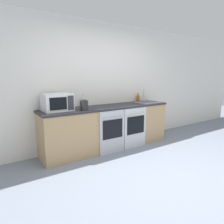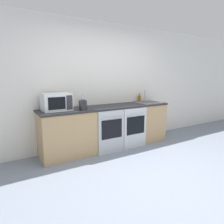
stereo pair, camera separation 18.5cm
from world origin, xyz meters
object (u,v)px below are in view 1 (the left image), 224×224
oven_right (135,128)px  bottle_amber (138,98)px  microwave (57,102)px  oven_left (112,132)px  kettle (84,105)px  bottle_clear (83,102)px  sink (148,102)px

oven_right → bottle_amber: bottle_amber is taller
oven_right → microwave: 1.68m
oven_left → bottle_amber: (1.08, 0.51, 0.54)m
oven_right → kettle: kettle is taller
bottle_clear → bottle_amber: bottle_clear is taller
oven_right → kettle: bearing=173.8°
oven_left → microwave: bearing=160.0°
bottle_clear → sink: 1.57m
microwave → sink: bearing=-2.0°
bottle_clear → sink: sink is taller
bottle_amber → kettle: bottle_amber is taller
bottle_clear → kettle: bottle_clear is taller
oven_right → bottle_amber: (0.51, 0.51, 0.54)m
microwave → kettle: size_ratio=2.54×
oven_left → bottle_clear: bottle_clear is taller
bottle_amber → sink: sink is taller
kettle → oven_right: bearing=-6.2°
bottle_clear → sink: bearing=-8.3°
oven_right → sink: 0.80m
oven_right → sink: bearing=24.5°
bottle_clear → kettle: (-0.15, -0.37, -0.01)m
sink → bottle_amber: bearing=109.1°
oven_left → sink: 1.29m
bottle_amber → kettle: (-1.61, -0.39, 0.01)m
bottle_amber → oven_left: bearing=-154.6°
kettle → oven_left: bearing=-12.8°
oven_right → bottle_clear: 1.21m
oven_left → bottle_amber: bottle_amber is taller
oven_left → kettle: 0.77m
sink → kettle: bearing=-175.0°
bottle_amber → sink: size_ratio=0.39×
oven_left → bottle_amber: size_ratio=4.20×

